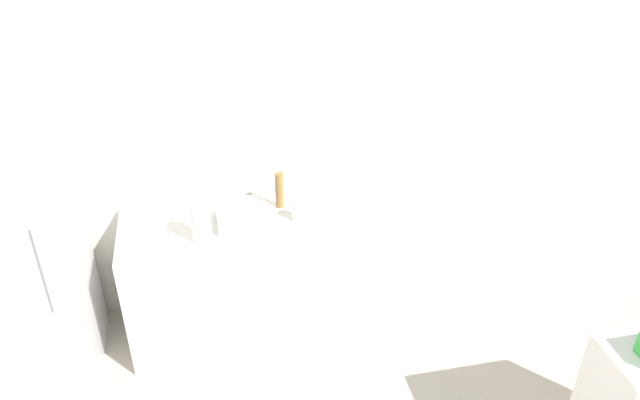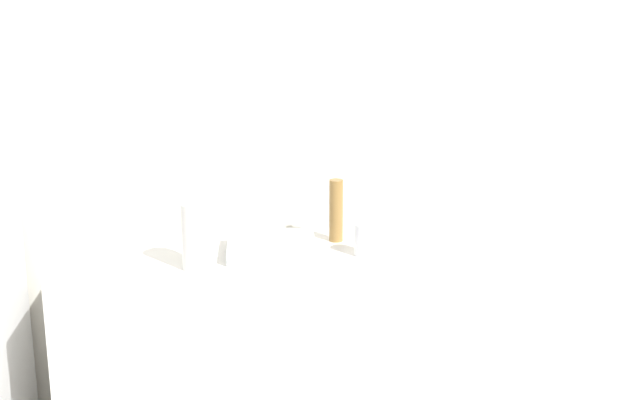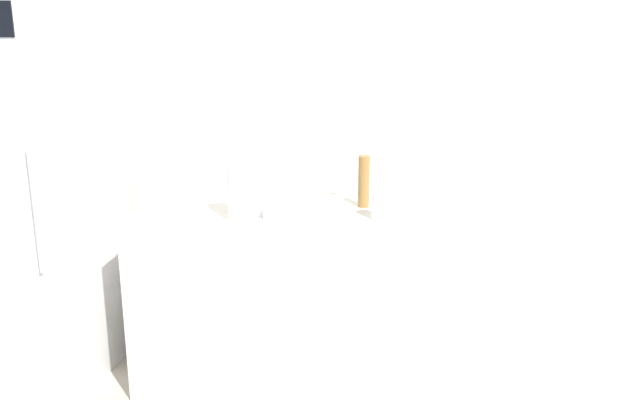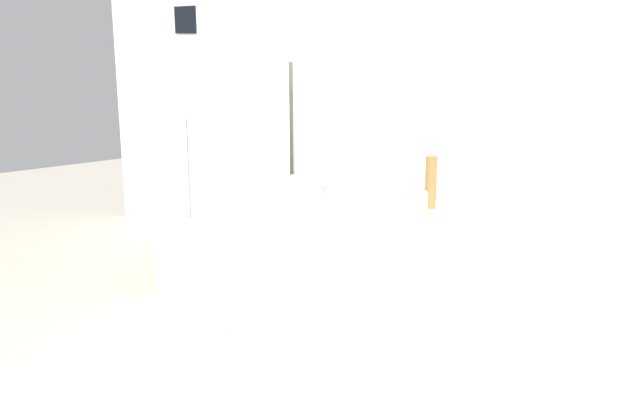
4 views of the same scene
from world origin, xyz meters
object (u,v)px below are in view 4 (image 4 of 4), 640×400
(paper_towel_roll, at_px, (312,174))
(refrigerator, at_px, (220,175))
(microwave, at_px, (214,20))
(bottle_short, at_px, (419,205))
(bottle_tall, at_px, (431,182))

(paper_towel_roll, bearing_deg, refrigerator, 173.78)
(microwave, height_order, bottle_short, microwave)
(refrigerator, distance_m, microwave, 0.98)
(bottle_tall, xyz_separation_m, paper_towel_roll, (-0.54, -0.30, -0.00))
(microwave, relative_size, bottle_short, 3.52)
(refrigerator, relative_size, bottle_tall, 6.51)
(bottle_tall, bearing_deg, microwave, -173.50)
(microwave, height_order, paper_towel_roll, microwave)
(bottle_short, bearing_deg, bottle_tall, 117.23)
(paper_towel_roll, bearing_deg, bottle_short, 10.04)
(bottle_short, height_order, paper_towel_roll, paper_towel_roll)
(microwave, height_order, bottle_tall, microwave)
(microwave, bearing_deg, bottle_tall, 6.50)
(bottle_tall, height_order, bottle_short, bottle_tall)
(refrigerator, xyz_separation_m, bottle_short, (1.73, -0.01, 0.13))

